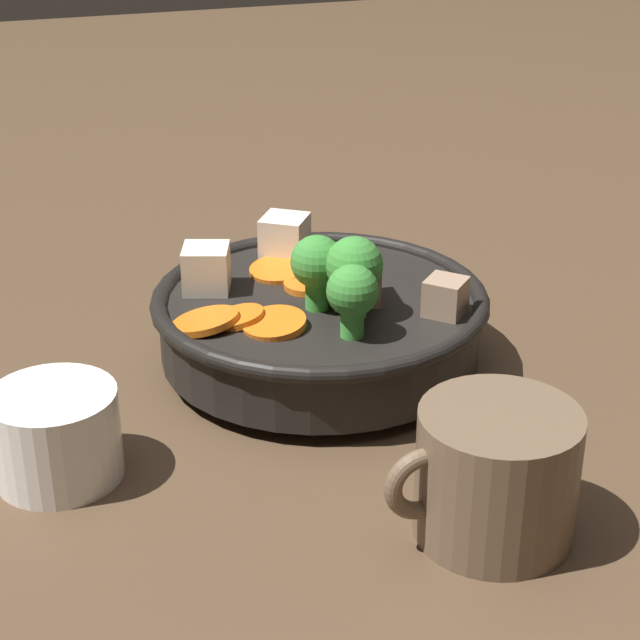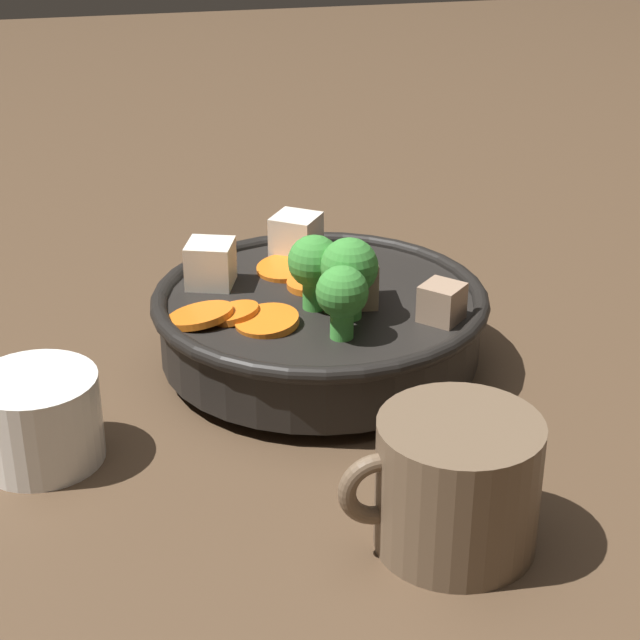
# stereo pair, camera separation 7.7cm
# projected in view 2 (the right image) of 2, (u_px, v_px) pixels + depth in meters

# --- Properties ---
(ground_plane) EXTENTS (3.00, 3.00, 0.00)m
(ground_plane) POSITION_uv_depth(u_px,v_px,m) (320.00, 364.00, 0.79)
(ground_plane) COLOR #4C3826
(stirfry_bowl) EXTENTS (0.24, 0.24, 0.11)m
(stirfry_bowl) POSITION_uv_depth(u_px,v_px,m) (320.00, 316.00, 0.77)
(stirfry_bowl) COLOR black
(stirfry_bowl) RESTS_ON ground_plane
(tea_cup) EXTENTS (0.08, 0.08, 0.06)m
(tea_cup) POSITION_uv_depth(u_px,v_px,m) (38.00, 418.00, 0.66)
(tea_cup) COLOR white
(tea_cup) RESTS_ON ground_plane
(dark_mug) EXTENTS (0.11, 0.09, 0.08)m
(dark_mug) POSITION_uv_depth(u_px,v_px,m) (455.00, 484.00, 0.58)
(dark_mug) COLOR brown
(dark_mug) RESTS_ON ground_plane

